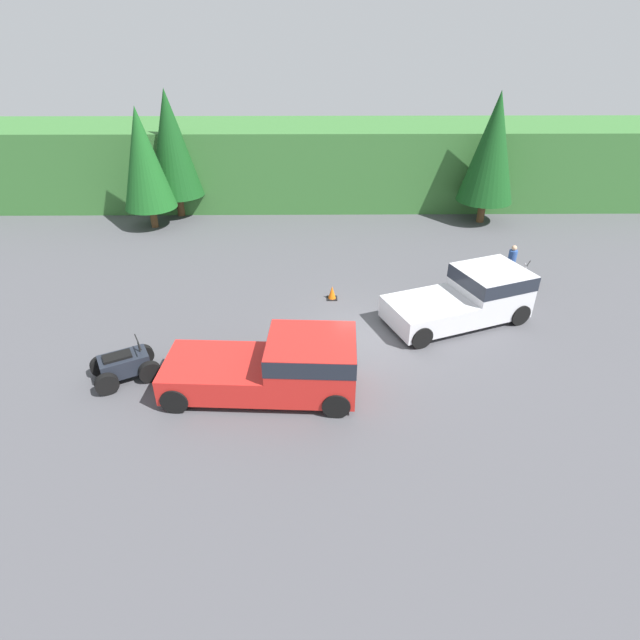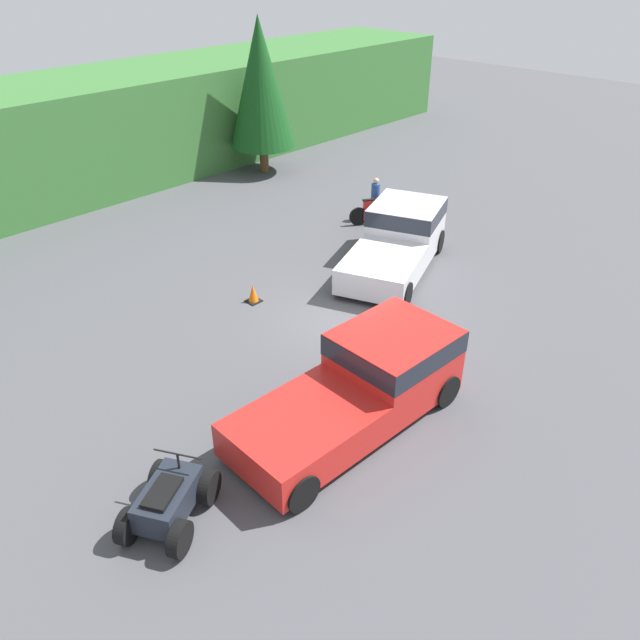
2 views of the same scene
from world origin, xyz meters
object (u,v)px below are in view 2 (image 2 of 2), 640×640
object	(u,v)px
pickup_truck_second	(399,238)
dirt_bike	(379,211)
rider_person	(375,197)
traffic_cone	(253,294)
pickup_truck_red	(366,381)
quad_atv	(169,501)

from	to	relation	value
pickup_truck_second	dirt_bike	world-z (taller)	pickup_truck_second
pickup_truck_second	rider_person	world-z (taller)	pickup_truck_second
traffic_cone	rider_person	bearing A→B (deg)	11.05
pickup_truck_red	rider_person	xyz separation A→B (m)	(9.19, 7.25, -0.08)
pickup_truck_second	dirt_bike	xyz separation A→B (m)	(2.30, 2.67, -0.47)
pickup_truck_red	rider_person	distance (m)	11.71
pickup_truck_second	pickup_truck_red	bearing A→B (deg)	-168.65
rider_person	pickup_truck_second	bearing A→B (deg)	-82.84
pickup_truck_second	quad_atv	xyz separation A→B (m)	(-11.48, -3.51, -0.49)
pickup_truck_second	traffic_cone	bearing A→B (deg)	141.45
pickup_truck_red	quad_atv	distance (m)	4.90
pickup_truck_red	traffic_cone	distance (m)	6.06
traffic_cone	quad_atv	bearing A→B (deg)	-141.94
pickup_truck_second	traffic_cone	size ratio (longest dim) A/B	10.16
pickup_truck_red	quad_atv	size ratio (longest dim) A/B	2.48
quad_atv	traffic_cone	distance (m)	8.26
pickup_truck_second	quad_atv	bearing A→B (deg)	176.11
pickup_truck_red	dirt_bike	bearing A→B (deg)	40.52
dirt_bike	pickup_truck_red	bearing A→B (deg)	-109.17
pickup_truck_second	rider_person	size ratio (longest dim) A/B	3.43
rider_person	pickup_truck_red	bearing A→B (deg)	-94.80
quad_atv	traffic_cone	xyz separation A→B (m)	(6.50, 5.09, -0.22)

